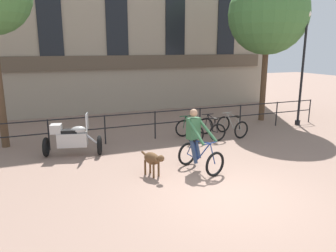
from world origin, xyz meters
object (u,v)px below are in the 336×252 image
Objects in this scene: parked_bicycle_mid_right at (232,126)px; dog at (153,159)px; parked_bicycle_near_lamp at (189,131)px; street_lamp at (303,63)px; parked_bicycle_mid_left at (211,128)px; parked_motorcycle at (72,138)px; cyclist_with_bike at (197,143)px.

dog is at bearing 25.31° from parked_bicycle_mid_right.
dog is at bearing 48.42° from parked_bicycle_near_lamp.
street_lamp reaches higher than dog.
parked_bicycle_mid_left is 0.24× the size of street_lamp.
parked_bicycle_mid_right is at bearing -176.45° from parked_bicycle_mid_left.
parked_motorcycle reaches higher than dog.
parked_bicycle_mid_right is at bearing 26.73° from cyclist_with_bike.
dog is at bearing 43.38° from parked_bicycle_mid_left.
dog is 3.67m from parked_bicycle_near_lamp.
parked_bicycle_near_lamp is 6.03m from street_lamp.
cyclist_with_bike is 1.35m from dog.
cyclist_with_bike is 0.35× the size of street_lamp.
cyclist_with_bike is at bearing -154.24° from street_lamp.
parked_bicycle_mid_left is 0.97× the size of parked_bicycle_mid_right.
dog is at bearing 164.21° from cyclist_with_bike.
dog is at bearing -157.97° from street_lamp.
parked_bicycle_mid_left is (0.92, 0.00, 0.00)m from parked_bicycle_near_lamp.
cyclist_with_bike is 1.97× the size of dog.
dog is 3.12m from parked_motorcycle.
parked_motorcycle is at bearing -5.74° from parked_bicycle_mid_right.
cyclist_with_bike is at bearing 57.50° from parked_bicycle_mid_left.
dog is 0.72× the size of parked_bicycle_mid_right.
street_lamp is (5.54, 0.44, 2.34)m from parked_bicycle_near_lamp.
dog is at bearing -130.11° from parked_motorcycle.
parked_bicycle_near_lamp is (1.09, 2.76, -0.41)m from cyclist_with_bike.
street_lamp is at bearing -0.31° from dog.
parked_bicycle_mid_left and parked_bicycle_mid_right have the same top height.
parked_motorcycle is 1.62× the size of parked_bicycle_mid_left.
parked_motorcycle is at bearing 102.68° from dog.
parked_motorcycle is 5.13m from parked_bicycle_mid_left.
dog is 0.46× the size of parked_motorcycle.
cyclist_with_bike is at bearing 67.85° from parked_bicycle_near_lamp.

